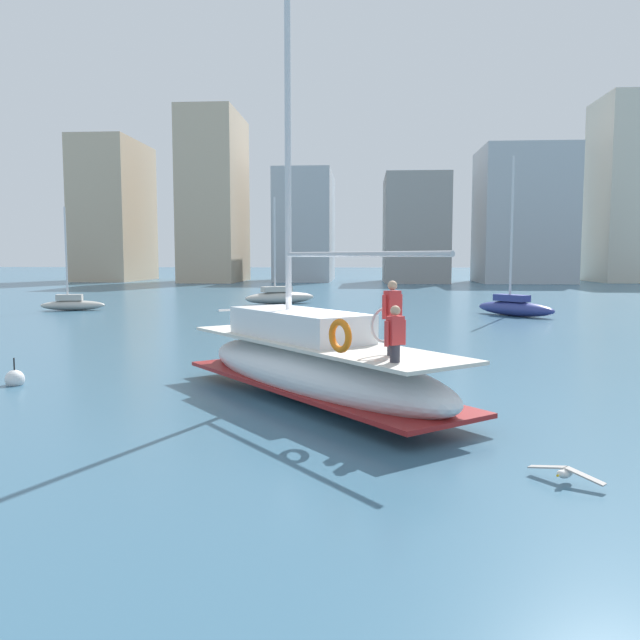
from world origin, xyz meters
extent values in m
plane|color=#38607A|center=(0.00, 0.00, 0.00)|extent=(400.00, 400.00, 0.00)
ellipsoid|color=silver|center=(-0.36, -0.65, 0.70)|extent=(7.87, 9.00, 1.40)
cube|color=maroon|center=(-0.36, -0.65, 0.39)|extent=(7.76, 8.86, 0.10)
cube|color=beige|center=(-0.36, -0.65, 1.44)|extent=(7.42, 8.50, 0.08)
cube|color=silver|center=(-0.81, -0.09, 1.83)|extent=(4.01, 4.42, 0.70)
cylinder|color=silver|center=(-1.11, 0.29, 7.06)|extent=(0.16, 0.16, 11.17)
cylinder|color=#B7B7BC|center=(0.69, -1.96, 3.60)|extent=(3.69, 4.58, 0.12)
cylinder|color=silver|center=(-3.11, 2.80, 1.95)|extent=(0.74, 0.61, 0.06)
torus|color=orange|center=(0.37, -3.45, 1.95)|extent=(0.55, 0.63, 0.70)
cylinder|color=#33333D|center=(1.44, -2.90, 1.88)|extent=(0.20, 0.20, 0.80)
cube|color=red|center=(1.44, -2.90, 2.56)|extent=(0.37, 0.36, 0.56)
sphere|color=tan|center=(1.44, -2.90, 2.95)|extent=(0.20, 0.20, 0.20)
cylinder|color=red|center=(1.27, -3.04, 2.51)|extent=(0.09, 0.09, 0.50)
cylinder|color=red|center=(1.61, -2.76, 2.51)|extent=(0.09, 0.09, 0.50)
cylinder|color=#33333D|center=(1.46, -3.81, 1.66)|extent=(0.20, 0.20, 0.35)
cube|color=red|center=(1.46, -3.81, 2.11)|extent=(0.37, 0.36, 0.56)
sphere|color=tan|center=(1.46, -3.81, 2.50)|extent=(0.20, 0.20, 0.20)
cylinder|color=red|center=(1.29, -3.94, 2.06)|extent=(0.09, 0.09, 0.50)
cylinder|color=red|center=(1.63, -3.67, 2.06)|extent=(0.09, 0.09, 0.50)
torus|color=silver|center=(1.29, -2.71, 2.10)|extent=(0.63, 0.52, 0.76)
ellipsoid|color=#B7B2A8|center=(-5.40, 31.94, 0.46)|extent=(5.49, 4.22, 0.92)
cube|color=#B7B2A8|center=(-5.64, 31.79, 1.12)|extent=(2.38, 1.97, 0.40)
cylinder|color=silver|center=(-5.76, 31.71, 4.42)|extent=(0.14, 0.14, 7.01)
ellipsoid|color=navy|center=(9.93, 22.94, 0.44)|extent=(4.43, 4.96, 0.87)
cube|color=navy|center=(9.75, 23.15, 1.07)|extent=(2.01, 2.19, 0.40)
cylinder|color=silver|center=(9.67, 23.25, 5.17)|extent=(0.14, 0.14, 8.60)
ellipsoid|color=#B7B2A8|center=(-18.37, 25.19, 0.33)|extent=(4.20, 1.88, 0.66)
cube|color=#B7B2A8|center=(-18.57, 25.14, 0.86)|extent=(1.74, 0.99, 0.40)
cylinder|color=silver|center=(-18.67, 25.11, 3.72)|extent=(0.11, 0.11, 6.12)
ellipsoid|color=silver|center=(4.03, -6.33, 0.17)|extent=(0.37, 0.39, 0.16)
sphere|color=silver|center=(3.90, -6.47, 0.20)|extent=(0.11, 0.11, 0.11)
cone|color=gold|center=(3.86, -6.52, 0.19)|extent=(0.08, 0.08, 0.04)
cube|color=#9E9993|center=(4.26, -6.54, 0.19)|extent=(0.55, 0.51, 0.15)
cube|color=#9E9993|center=(3.80, -6.12, 0.19)|extent=(0.55, 0.51, 0.15)
sphere|color=silver|center=(-8.81, 0.67, 0.16)|extent=(0.52, 0.52, 0.52)
cylinder|color=black|center=(-8.81, 0.67, 0.46)|extent=(0.04, 0.04, 0.60)
cube|color=#C6AD8E|center=(-36.28, 79.07, 10.23)|extent=(8.08, 15.34, 20.47)
cube|color=#C6AD8E|center=(-20.41, 75.93, 11.78)|extent=(7.55, 14.65, 23.56)
cube|color=#B2B7BC|center=(-7.76, 80.09, 7.87)|extent=(7.97, 16.65, 15.74)
cube|color=gray|center=(7.98, 75.51, 7.29)|extent=(8.54, 13.76, 14.59)
cube|color=#B2B7BC|center=(22.61, 74.83, 9.10)|extent=(12.00, 11.93, 18.20)
cube|color=beige|center=(37.68, 78.32, 12.74)|extent=(8.47, 11.20, 25.48)
camera|label=1|loc=(0.83, -16.46, 3.55)|focal=36.42mm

